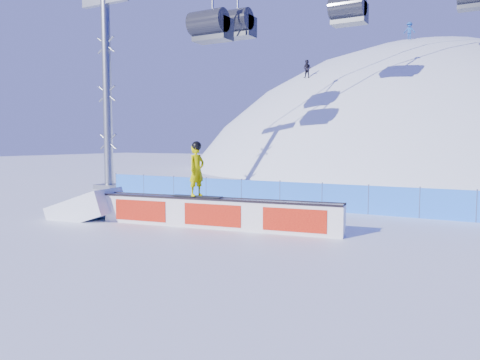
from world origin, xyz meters
The scene contains 7 objects.
ground centered at (0.00, 0.00, 0.00)m, with size 160.00×160.00×0.00m, color white.
snow_hill centered at (0.00, 42.00, -18.00)m, with size 64.00×64.00×64.00m.
safety_fence centered at (0.00, 4.50, 0.60)m, with size 22.05×0.05×1.30m.
rail_box centered at (-0.90, -1.18, 0.53)m, with size 8.89×1.81×1.07m.
snow_ramp centered at (-6.41, -1.92, 0.00)m, with size 2.55×1.70×0.96m, color white, non-canonical shape.
snowboarder centered at (-1.62, -1.27, 2.03)m, with size 1.90×0.74×1.96m.
distant_skiers centered at (1.63, 30.50, 11.44)m, with size 21.74×8.29×6.44m.
Camera 1 is at (7.66, -14.85, 3.02)m, focal length 35.00 mm.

